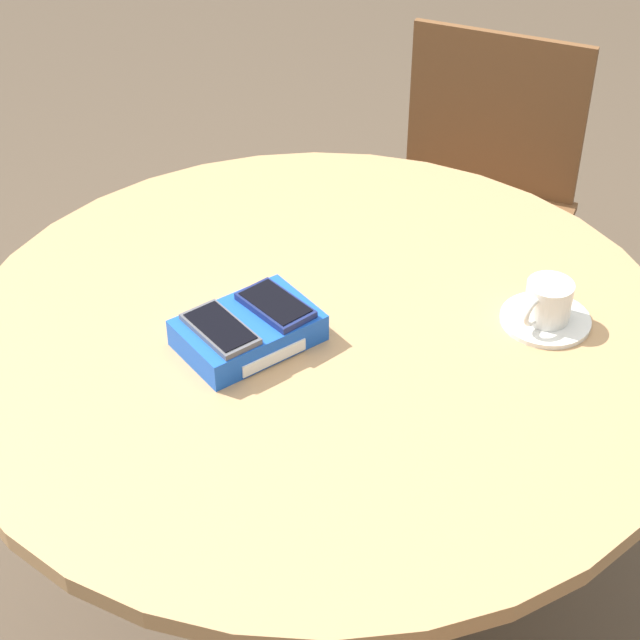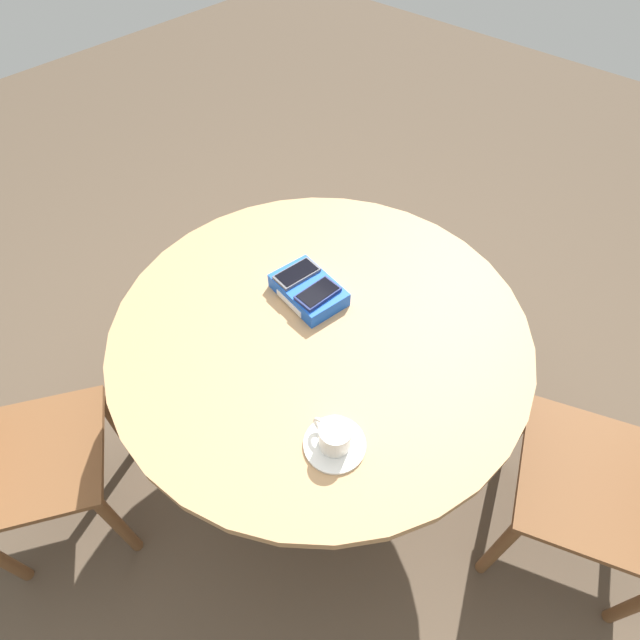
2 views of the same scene
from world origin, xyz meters
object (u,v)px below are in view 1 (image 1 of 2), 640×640
at_px(round_table, 320,387).
at_px(phone_gray, 220,329).
at_px(saucer, 545,320).
at_px(phone_box, 248,330).
at_px(coffee_cup, 548,301).
at_px(phone_navy, 275,305).
at_px(chair_far_side, 471,214).

xyz_separation_m(round_table, phone_gray, (-0.15, 0.06, 0.17)).
relative_size(phone_gray, saucer, 0.95).
bearing_deg(phone_box, coffee_cup, -40.01).
relative_size(phone_box, phone_navy, 1.80).
height_order(phone_box, phone_gray, phone_gray).
relative_size(phone_gray, coffee_cup, 1.33).
height_order(phone_box, phone_navy, phone_navy).
distance_m(round_table, phone_gray, 0.23).
bearing_deg(coffee_cup, chair_far_side, 43.33).
xyz_separation_m(phone_box, chair_far_side, (0.95, 0.27, -0.34)).
xyz_separation_m(phone_gray, coffee_cup, (0.40, -0.30, -0.01)).
bearing_deg(saucer, phone_gray, 143.22).
distance_m(phone_box, phone_gray, 0.06).
relative_size(saucer, coffee_cup, 1.41).
height_order(round_table, phone_box, phone_box).
distance_m(round_table, phone_navy, 0.18).
height_order(saucer, coffee_cup, coffee_cup).
bearing_deg(phone_box, round_table, -31.09).
xyz_separation_m(phone_navy, coffee_cup, (0.31, -0.28, -0.01)).
xyz_separation_m(phone_navy, saucer, (0.31, -0.28, -0.05)).
height_order(saucer, chair_far_side, chair_far_side).
relative_size(phone_box, coffee_cup, 2.23).
relative_size(coffee_cup, chair_far_side, 0.12).
bearing_deg(phone_navy, chair_far_side, 17.35).
distance_m(round_table, coffee_cup, 0.38).
bearing_deg(phone_gray, phone_navy, -10.58).
bearing_deg(phone_gray, phone_box, -7.20).
bearing_deg(phone_navy, phone_gray, 169.42).
height_order(phone_navy, chair_far_side, chair_far_side).
height_order(phone_gray, saucer, phone_gray).
distance_m(phone_navy, chair_far_side, 1.02).
distance_m(phone_gray, chair_far_side, 1.10).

